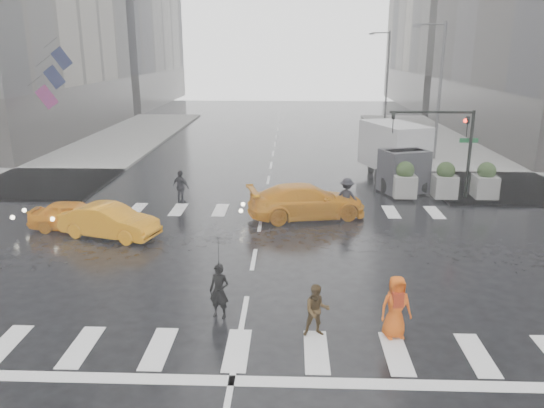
{
  "coord_description": "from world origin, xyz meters",
  "views": [
    {
      "loc": [
        1.32,
        -17.77,
        7.35
      ],
      "look_at": [
        0.59,
        2.0,
        1.51
      ],
      "focal_mm": 35.0,
      "sensor_mm": 36.0,
      "label": 1
    }
  ],
  "objects_px": {
    "pedestrian_brown": "(317,310)",
    "taxi_front": "(74,215)",
    "pedestrian_orange": "(396,307)",
    "taxi_mid": "(110,221)",
    "box_truck": "(396,153)",
    "traffic_signal_pole": "(450,137)"
  },
  "relations": [
    {
      "from": "pedestrian_brown",
      "to": "pedestrian_orange",
      "type": "bearing_deg",
      "value": -6.75
    },
    {
      "from": "pedestrian_orange",
      "to": "taxi_mid",
      "type": "distance_m",
      "value": 12.45
    },
    {
      "from": "pedestrian_brown",
      "to": "taxi_front",
      "type": "distance_m",
      "value": 12.82
    },
    {
      "from": "pedestrian_orange",
      "to": "box_truck",
      "type": "height_order",
      "value": "box_truck"
    },
    {
      "from": "taxi_front",
      "to": "taxi_mid",
      "type": "height_order",
      "value": "taxi_mid"
    },
    {
      "from": "taxi_mid",
      "to": "pedestrian_brown",
      "type": "bearing_deg",
      "value": -115.99
    },
    {
      "from": "pedestrian_brown",
      "to": "taxi_mid",
      "type": "distance_m",
      "value": 10.86
    },
    {
      "from": "pedestrian_brown",
      "to": "taxi_front",
      "type": "relative_size",
      "value": 0.4
    },
    {
      "from": "traffic_signal_pole",
      "to": "pedestrian_orange",
      "type": "bearing_deg",
      "value": -110.46
    },
    {
      "from": "pedestrian_brown",
      "to": "box_truck",
      "type": "height_order",
      "value": "box_truck"
    },
    {
      "from": "taxi_front",
      "to": "taxi_mid",
      "type": "relative_size",
      "value": 0.89
    },
    {
      "from": "pedestrian_brown",
      "to": "taxi_mid",
      "type": "height_order",
      "value": "pedestrian_brown"
    },
    {
      "from": "pedestrian_orange",
      "to": "taxi_mid",
      "type": "xyz_separation_m",
      "value": [
        -10.05,
        7.35,
        -0.2
      ]
    },
    {
      "from": "pedestrian_brown",
      "to": "taxi_front",
      "type": "bearing_deg",
      "value": 132.88
    },
    {
      "from": "box_truck",
      "to": "taxi_front",
      "type": "bearing_deg",
      "value": -170.11
    },
    {
      "from": "traffic_signal_pole",
      "to": "pedestrian_brown",
      "type": "distance_m",
      "value": 15.13
    },
    {
      "from": "traffic_signal_pole",
      "to": "pedestrian_orange",
      "type": "height_order",
      "value": "traffic_signal_pole"
    },
    {
      "from": "taxi_mid",
      "to": "traffic_signal_pole",
      "type": "bearing_deg",
      "value": -52.06
    },
    {
      "from": "traffic_signal_pole",
      "to": "box_truck",
      "type": "xyz_separation_m",
      "value": [
        -1.83,
        3.63,
        -1.48
      ]
    },
    {
      "from": "taxi_mid",
      "to": "pedestrian_orange",
      "type": "bearing_deg",
      "value": -109.52
    },
    {
      "from": "pedestrian_orange",
      "to": "box_truck",
      "type": "distance_m",
      "value": 17.11
    },
    {
      "from": "taxi_mid",
      "to": "box_truck",
      "type": "height_order",
      "value": "box_truck"
    }
  ]
}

